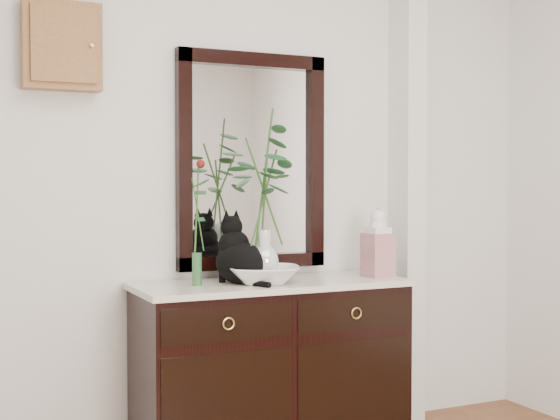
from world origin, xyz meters
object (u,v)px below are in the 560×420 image
ginger_jar (378,242)px  sideboard (271,358)px  lotus_bowl (264,275)px  cat (240,249)px

ginger_jar → sideboard: bearing=173.9°
lotus_bowl → ginger_jar: bearing=0.2°
sideboard → lotus_bowl: (-0.07, -0.06, 0.42)m
lotus_bowl → sideboard: bearing=43.8°
sideboard → cat: bearing=-175.5°
sideboard → cat: 0.57m
ginger_jar → cat: bearing=176.3°
lotus_bowl → ginger_jar: (0.64, 0.00, 0.14)m
sideboard → cat: cat is taller
lotus_bowl → ginger_jar: size_ratio=0.96×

